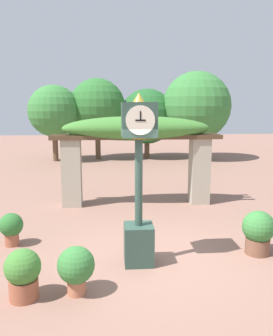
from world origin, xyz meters
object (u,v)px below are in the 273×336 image
potted_plant_near_left (76,267)px  potted_plant_near_right (11,227)px  pedestal_clock (139,180)px  potted_plant_far_right (258,231)px  potted_plant_far_left (23,273)px

potted_plant_near_left → potted_plant_near_right: bearing=126.1°
pedestal_clock → potted_plant_near_right: bearing=157.6°
potted_plant_near_right → pedestal_clock: bearing=-22.4°
potted_plant_near_right → potted_plant_far_right: potted_plant_far_right is taller
potted_plant_near_left → potted_plant_near_right: size_ratio=1.10×
pedestal_clock → potted_plant_far_right: bearing=5.7°
potted_plant_near_right → potted_plant_far_left: (0.74, -2.16, 0.02)m
potted_plant_near_left → potted_plant_near_right: 2.58m
potted_plant_far_left → potted_plant_near_left: bearing=5.8°
potted_plant_near_left → potted_plant_far_right: potted_plant_far_right is taller
potted_plant_near_right → potted_plant_far_left: bearing=-71.2°
pedestal_clock → potted_plant_near_left: 1.85m
potted_plant_far_right → potted_plant_near_right: bearing=170.6°
potted_plant_far_left → potted_plant_near_right: bearing=108.8°
potted_plant_near_left → potted_plant_far_left: (-0.78, -0.08, -0.02)m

